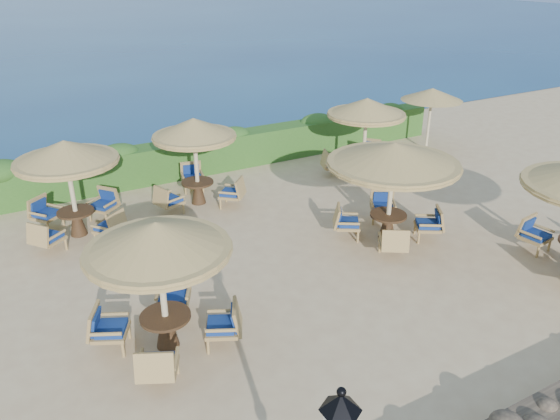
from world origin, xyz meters
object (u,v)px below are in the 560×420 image
(extra_parasol, at_px, (432,94))
(cafe_set_0, at_px, (160,266))
(cafe_set_4, at_px, (195,146))
(cafe_set_5, at_px, (366,122))
(cafe_set_3, at_px, (69,173))
(cafe_set_1, at_px, (393,169))

(extra_parasol, height_order, cafe_set_0, cafe_set_0)
(cafe_set_0, xyz_separation_m, cafe_set_4, (3.01, 6.05, 0.04))
(extra_parasol, xyz_separation_m, cafe_set_5, (-3.76, -0.92, -0.31))
(cafe_set_0, relative_size, cafe_set_4, 1.04)
(cafe_set_3, height_order, cafe_set_4, same)
(cafe_set_4, bearing_deg, cafe_set_0, -116.44)
(cafe_set_4, bearing_deg, cafe_set_3, -173.76)
(cafe_set_1, distance_m, cafe_set_3, 8.28)
(extra_parasol, xyz_separation_m, cafe_set_1, (-6.08, -5.06, -0.22))
(extra_parasol, relative_size, cafe_set_3, 0.91)
(cafe_set_0, bearing_deg, extra_parasol, 27.27)
(cafe_set_0, height_order, cafe_set_1, same)
(cafe_set_0, height_order, cafe_set_5, same)
(extra_parasol, relative_size, cafe_set_5, 0.88)
(cafe_set_1, distance_m, cafe_set_5, 4.75)
(extra_parasol, xyz_separation_m, cafe_set_3, (-13.21, -0.85, -0.39))
(cafe_set_1, height_order, cafe_set_5, same)
(extra_parasol, relative_size, cafe_set_1, 0.71)
(cafe_set_4, bearing_deg, cafe_set_5, -4.53)
(extra_parasol, height_order, cafe_set_4, cafe_set_4)
(cafe_set_0, relative_size, cafe_set_1, 0.83)
(extra_parasol, distance_m, cafe_set_3, 13.24)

